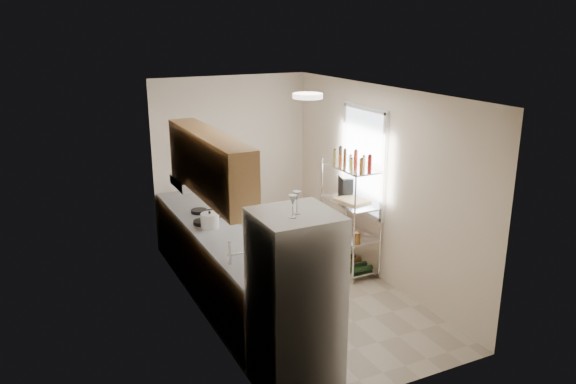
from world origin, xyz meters
name	(u,v)px	position (x,y,z in m)	size (l,w,h in m)	color
room	(295,197)	(0.00, 0.00, 1.30)	(2.52, 4.42, 2.62)	#B3A691
counter_run	(215,260)	(-0.92, 0.44, 0.45)	(0.63, 3.51, 0.90)	#B3834C
upper_cabinets	(209,164)	(-1.05, 0.10, 1.81)	(0.33, 2.20, 0.72)	#B3834C
range_hood	(195,182)	(-1.00, 0.90, 1.39)	(0.50, 0.60, 0.12)	#B7BABC
window	(364,161)	(1.23, 0.35, 1.55)	(0.06, 1.00, 1.46)	white
bakers_rack	(351,195)	(1.00, 0.30, 1.11)	(0.45, 0.90, 1.73)	silver
ceiling_dome	(308,96)	(0.00, -0.30, 2.57)	(0.34, 0.34, 0.06)	white
refrigerator	(295,302)	(-0.87, -1.72, 0.88)	(0.72, 0.72, 1.75)	white
wine_glass_a	(297,202)	(-0.86, -1.74, 1.85)	(0.07, 0.07, 0.20)	silver
wine_glass_b	(293,206)	(-0.94, -1.82, 1.85)	(0.07, 0.07, 0.20)	silver
rice_cooker	(210,221)	(-0.96, 0.46, 0.99)	(0.23, 0.23, 0.19)	silver
frying_pan_large	(204,222)	(-0.99, 0.62, 0.92)	(0.26, 0.26, 0.05)	black
frying_pan_small	(199,211)	(-0.91, 1.07, 0.92)	(0.22, 0.22, 0.04)	black
cutting_board	(353,200)	(1.03, 0.29, 1.03)	(0.33, 0.43, 0.03)	tan
espresso_machine	(346,186)	(1.10, 0.59, 1.15)	(0.16, 0.23, 0.27)	black
storage_bag	(343,222)	(1.00, 0.48, 0.65)	(0.11, 0.15, 0.17)	#A71426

